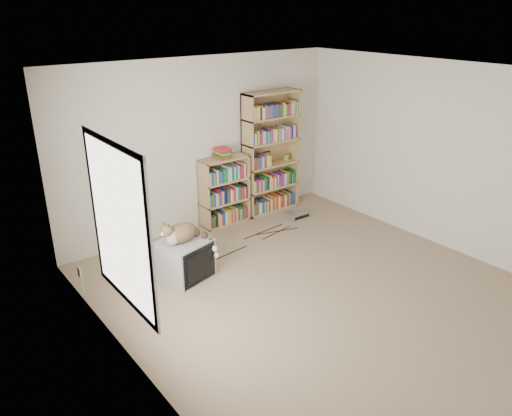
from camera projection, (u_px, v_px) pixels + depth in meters
floor at (318, 292)px, 5.88m from camera, size 4.50×5.00×0.01m
wall_back at (202, 145)px, 7.25m from camera, size 4.50×0.02×2.50m
wall_left at (130, 250)px, 4.14m from camera, size 0.02×5.00×2.50m
wall_right at (443, 157)px, 6.68m from camera, size 0.02×5.00×2.50m
ceiling at (330, 74)px, 4.94m from camera, size 4.50×5.00×0.02m
window at (120, 226)px, 4.24m from camera, size 0.02×1.22×1.52m
crt_tv at (184, 259)px, 6.10m from camera, size 0.69×0.65×0.50m
cat at (186, 235)px, 5.97m from camera, size 0.66×0.46×0.51m
bookcase_tall at (270, 156)px, 7.94m from camera, size 0.96×0.30×1.93m
bookcase_short at (224, 193)px, 7.58m from camera, size 0.76×0.30×1.04m
book_stack at (222, 153)px, 7.35m from camera, size 0.21×0.27×0.15m
green_mug at (286, 157)px, 8.13m from camera, size 0.09×0.09×0.10m
framed_print at (267, 157)px, 8.01m from camera, size 0.14×0.05×0.18m
dvd_player at (297, 215)px, 7.94m from camera, size 0.35×0.26×0.08m
wall_outlet at (79, 272)px, 5.67m from camera, size 0.01×0.08×0.13m
floor_cables at (248, 241)px, 7.14m from camera, size 1.20×0.70×0.01m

